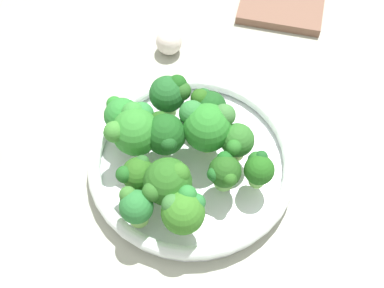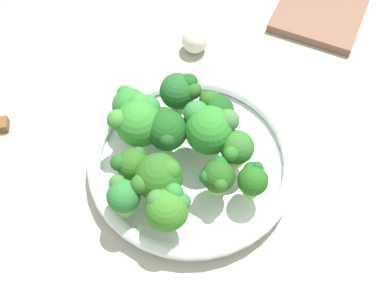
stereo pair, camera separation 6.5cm
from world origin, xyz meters
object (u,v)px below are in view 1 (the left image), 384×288
at_px(broccoli_floret_5, 122,116).
at_px(broccoli_floret_0, 209,107).
at_px(broccoli_floret_3, 258,168).
at_px(broccoli_floret_4, 135,128).
at_px(broccoli_floret_7, 186,211).
at_px(broccoli_floret_10, 171,94).
at_px(broccoli_floret_11, 135,206).
at_px(broccoli_floret_9, 137,174).
at_px(broccoli_floret_6, 165,134).
at_px(garlic_bulb, 169,42).
at_px(broccoli_floret_8, 236,142).
at_px(bowl, 192,161).
at_px(broccoli_floret_1, 224,172).
at_px(broccoli_floret_12, 207,125).
at_px(broccoli_floret_2, 168,182).

bearing_deg(broccoli_floret_5, broccoli_floret_0, 90.14).
height_order(broccoli_floret_3, broccoli_floret_5, broccoli_floret_5).
distance_m(broccoli_floret_4, broccoli_floret_7, 0.14).
xyz_separation_m(broccoli_floret_10, broccoli_floret_11, (0.17, -0.06, -0.01)).
height_order(broccoli_floret_0, broccoli_floret_9, broccoli_floret_0).
relative_size(broccoli_floret_6, garlic_bulb, 1.58).
distance_m(broccoli_floret_0, broccoli_floret_9, 0.14).
bearing_deg(broccoli_floret_8, bowl, -97.81).
bearing_deg(broccoli_floret_1, broccoli_floret_12, -167.89).
bearing_deg(broccoli_floret_12, broccoli_floret_6, -87.51).
height_order(bowl, broccoli_floret_4, broccoli_floret_4).
distance_m(broccoli_floret_1, broccoli_floret_12, 0.07).
distance_m(broccoli_floret_1, broccoli_floret_2, 0.08).
bearing_deg(broccoli_floret_7, bowl, 168.14).
distance_m(broccoli_floret_5, garlic_bulb, 0.20).
xyz_separation_m(broccoli_floret_1, broccoli_floret_10, (-0.13, -0.06, 0.01)).
height_order(broccoli_floret_10, garlic_bulb, broccoli_floret_10).
bearing_deg(broccoli_floret_11, broccoli_floret_9, 173.93).
xyz_separation_m(broccoli_floret_7, broccoli_floret_8, (-0.09, 0.08, -0.00)).
bearing_deg(broccoli_floret_3, broccoli_floret_9, -94.01).
bearing_deg(bowl, broccoli_floret_8, 82.19).
height_order(bowl, broccoli_floret_9, broccoli_floret_9).
relative_size(bowl, broccoli_floret_11, 5.00).
bearing_deg(broccoli_floret_6, broccoli_floret_11, -25.45).
height_order(broccoli_floret_0, broccoli_floret_4, broccoli_floret_4).
distance_m(broccoli_floret_6, broccoli_floret_9, 0.07).
xyz_separation_m(broccoli_floret_4, broccoli_floret_10, (-0.05, 0.05, -0.00)).
height_order(broccoli_floret_0, broccoli_floret_3, broccoli_floret_0).
distance_m(broccoli_floret_5, broccoli_floret_11, 0.14).
distance_m(broccoli_floret_4, garlic_bulb, 0.22).
distance_m(broccoli_floret_1, broccoli_floret_9, 0.11).
bearing_deg(broccoli_floret_5, broccoli_floret_9, 8.19).
height_order(broccoli_floret_4, broccoli_floret_5, broccoli_floret_4).
relative_size(broccoli_floret_6, broccoli_floret_7, 1.02).
relative_size(broccoli_floret_7, broccoli_floret_12, 0.86).
bearing_deg(broccoli_floret_4, broccoli_floret_1, 55.68).
bearing_deg(broccoli_floret_0, broccoli_floret_2, -30.73).
xyz_separation_m(bowl, broccoli_floret_1, (0.05, 0.04, 0.05)).
height_order(broccoli_floret_8, broccoli_floret_10, broccoli_floret_10).
relative_size(broccoli_floret_5, broccoli_floret_8, 1.00).
relative_size(broccoli_floret_0, broccoli_floret_5, 1.01).
bearing_deg(garlic_bulb, broccoli_floret_7, -2.16).
distance_m(broccoli_floret_6, broccoli_floret_10, 0.07).
xyz_separation_m(broccoli_floret_8, broccoli_floret_9, (0.03, -0.14, -0.00)).
relative_size(broccoli_floret_1, broccoli_floret_3, 1.03).
relative_size(broccoli_floret_11, broccoli_floret_12, 0.76).
relative_size(broccoli_floret_5, broccoli_floret_6, 0.87).
height_order(bowl, broccoli_floret_10, broccoli_floret_10).
bearing_deg(broccoli_floret_8, broccoli_floret_2, -61.61).
distance_m(broccoli_floret_5, broccoli_floret_8, 0.16).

